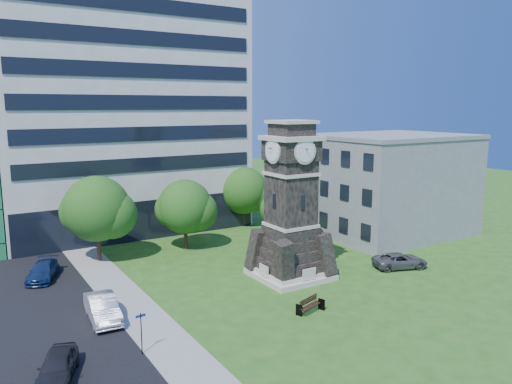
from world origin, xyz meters
TOP-DOWN VIEW (x-y plane):
  - ground at (0.00, 0.00)m, footprint 160.00×160.00m
  - sidewalk at (-9.50, 5.00)m, footprint 3.00×70.00m
  - clock_tower at (3.00, 2.00)m, footprint 5.40×5.40m
  - office_tall at (-3.20, 25.84)m, footprint 26.20×15.11m
  - office_low at (19.97, 8.00)m, footprint 15.20×12.20m
  - car_street_south at (-15.45, -4.27)m, footprint 2.93×4.33m
  - car_street_mid at (-11.73, 1.57)m, footprint 1.96×4.81m
  - car_street_north at (-13.70, 11.53)m, footprint 3.38×4.86m
  - car_east_lot at (12.00, -1.07)m, footprint 4.95×3.49m
  - park_bench at (0.04, -4.36)m, footprint 1.94×0.52m
  - street_sign at (-11.11, -4.05)m, footprint 0.57×0.06m
  - tree_nw at (-8.71, 13.87)m, footprint 6.20×5.64m
  - tree_nc at (-0.79, 13.42)m, footprint 5.54×5.04m
  - tree_ne at (8.50, 18.55)m, footprint 5.81×5.28m
  - tree_east at (8.08, 9.38)m, footprint 5.32×4.84m

SIDE VIEW (x-z plane):
  - ground at x=0.00m, z-range 0.00..0.00m
  - sidewalk at x=-9.50m, z-range 0.00..0.06m
  - park_bench at x=0.04m, z-range 0.03..1.03m
  - car_east_lot at x=12.00m, z-range 0.00..1.25m
  - car_street_north at x=-13.70m, z-range 0.00..1.31m
  - car_street_south at x=-15.45m, z-range 0.00..1.37m
  - car_street_mid at x=-11.73m, z-range 0.00..1.55m
  - street_sign at x=-11.11m, z-range 0.30..2.66m
  - tree_east at x=8.08m, z-range 0.52..6.69m
  - tree_ne at x=8.50m, z-range 0.53..7.19m
  - tree_nc at x=-0.79m, z-range 0.61..7.19m
  - tree_nw at x=-8.71m, z-range 0.73..8.19m
  - office_low at x=19.97m, z-range 0.01..10.41m
  - clock_tower at x=3.00m, z-range -0.83..11.39m
  - office_tall at x=-3.20m, z-range -0.08..28.52m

